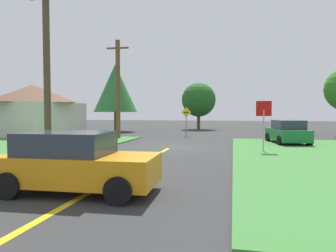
{
  "coord_description": "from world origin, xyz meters",
  "views": [
    {
      "loc": [
        3.75,
        -18.67,
        2.16
      ],
      "look_at": [
        -0.95,
        3.41,
        1.13
      ],
      "focal_mm": 32.85,
      "sensor_mm": 36.0,
      "label": 1
    }
  ],
  "objects_px": {
    "pine_tree_center": "(115,88)",
    "barn": "(33,110)",
    "stop_sign": "(264,116)",
    "car_behind_on_main_road": "(75,163)",
    "car_on_crossroad": "(288,132)",
    "utility_pole_near": "(47,69)",
    "utility_pole_mid": "(118,89)",
    "direction_sign": "(186,118)",
    "oak_tree_left": "(199,100)"
  },
  "relations": [
    {
      "from": "pine_tree_center",
      "to": "barn",
      "type": "relative_size",
      "value": 0.97
    },
    {
      "from": "stop_sign",
      "to": "pine_tree_center",
      "type": "relative_size",
      "value": 0.37
    },
    {
      "from": "car_behind_on_main_road",
      "to": "car_on_crossroad",
      "type": "bearing_deg",
      "value": 59.62
    },
    {
      "from": "pine_tree_center",
      "to": "barn",
      "type": "xyz_separation_m",
      "value": [
        -5.16,
        -7.16,
        -2.47
      ]
    },
    {
      "from": "car_behind_on_main_road",
      "to": "utility_pole_near",
      "type": "height_order",
      "value": "utility_pole_near"
    },
    {
      "from": "car_behind_on_main_road",
      "to": "utility_pole_mid",
      "type": "distance_m",
      "value": 16.95
    },
    {
      "from": "car_behind_on_main_road",
      "to": "barn",
      "type": "xyz_separation_m",
      "value": [
        -13.76,
        17.33,
        1.52
      ]
    },
    {
      "from": "utility_pole_mid",
      "to": "direction_sign",
      "type": "distance_m",
      "value": 6.69
    },
    {
      "from": "car_on_crossroad",
      "to": "oak_tree_left",
      "type": "distance_m",
      "value": 18.77
    },
    {
      "from": "utility_pole_mid",
      "to": "barn",
      "type": "bearing_deg",
      "value": 170.69
    },
    {
      "from": "stop_sign",
      "to": "oak_tree_left",
      "type": "height_order",
      "value": "oak_tree_left"
    },
    {
      "from": "oak_tree_left",
      "to": "pine_tree_center",
      "type": "height_order",
      "value": "pine_tree_center"
    },
    {
      "from": "stop_sign",
      "to": "utility_pole_near",
      "type": "relative_size",
      "value": 0.33
    },
    {
      "from": "direction_sign",
      "to": "barn",
      "type": "height_order",
      "value": "barn"
    },
    {
      "from": "oak_tree_left",
      "to": "pine_tree_center",
      "type": "bearing_deg",
      "value": -141.88
    },
    {
      "from": "car_behind_on_main_road",
      "to": "oak_tree_left",
      "type": "distance_m",
      "value": 31.26
    },
    {
      "from": "stop_sign",
      "to": "utility_pole_near",
      "type": "xyz_separation_m",
      "value": [
        -10.22,
        -3.88,
        2.26
      ]
    },
    {
      "from": "pine_tree_center",
      "to": "car_behind_on_main_road",
      "type": "bearing_deg",
      "value": -70.65
    },
    {
      "from": "utility_pole_near",
      "to": "direction_sign",
      "type": "bearing_deg",
      "value": 72.08
    },
    {
      "from": "car_behind_on_main_road",
      "to": "pine_tree_center",
      "type": "relative_size",
      "value": 0.57
    },
    {
      "from": "car_on_crossroad",
      "to": "direction_sign",
      "type": "relative_size",
      "value": 1.64
    },
    {
      "from": "car_on_crossroad",
      "to": "pine_tree_center",
      "type": "height_order",
      "value": "pine_tree_center"
    },
    {
      "from": "oak_tree_left",
      "to": "pine_tree_center",
      "type": "xyz_separation_m",
      "value": [
        -8.46,
        -6.63,
        1.09
      ]
    },
    {
      "from": "car_behind_on_main_road",
      "to": "pine_tree_center",
      "type": "distance_m",
      "value": 26.27
    },
    {
      "from": "utility_pole_mid",
      "to": "car_on_crossroad",
      "type": "bearing_deg",
      "value": -6.99
    },
    {
      "from": "car_behind_on_main_road",
      "to": "direction_sign",
      "type": "xyz_separation_m",
      "value": [
        0.03,
        19.64,
        0.81
      ]
    },
    {
      "from": "stop_sign",
      "to": "car_behind_on_main_road",
      "type": "distance_m",
      "value": 11.14
    },
    {
      "from": "utility_pole_mid",
      "to": "barn",
      "type": "xyz_separation_m",
      "value": [
        -8.81,
        1.44,
        -1.71
      ]
    },
    {
      "from": "car_behind_on_main_road",
      "to": "car_on_crossroad",
      "type": "distance_m",
      "value": 16.28
    },
    {
      "from": "car_on_crossroad",
      "to": "utility_pole_mid",
      "type": "height_order",
      "value": "utility_pole_mid"
    },
    {
      "from": "stop_sign",
      "to": "oak_tree_left",
      "type": "distance_m",
      "value": 22.48
    },
    {
      "from": "car_behind_on_main_road",
      "to": "oak_tree_left",
      "type": "bearing_deg",
      "value": 88.17
    },
    {
      "from": "utility_pole_near",
      "to": "direction_sign",
      "type": "distance_m",
      "value": 14.97
    },
    {
      "from": "car_on_crossroad",
      "to": "pine_tree_center",
      "type": "bearing_deg",
      "value": 48.84
    },
    {
      "from": "utility_pole_mid",
      "to": "barn",
      "type": "distance_m",
      "value": 9.09
    },
    {
      "from": "car_on_crossroad",
      "to": "utility_pole_mid",
      "type": "relative_size",
      "value": 0.54
    },
    {
      "from": "car_behind_on_main_road",
      "to": "stop_sign",
      "type": "bearing_deg",
      "value": 56.88
    },
    {
      "from": "utility_pole_mid",
      "to": "oak_tree_left",
      "type": "bearing_deg",
      "value": 72.5
    },
    {
      "from": "stop_sign",
      "to": "car_on_crossroad",
      "type": "bearing_deg",
      "value": -115.88
    },
    {
      "from": "stop_sign",
      "to": "car_on_crossroad",
      "type": "relative_size",
      "value": 0.65
    },
    {
      "from": "car_behind_on_main_road",
      "to": "direction_sign",
      "type": "bearing_deg",
      "value": 87.83
    },
    {
      "from": "utility_pole_near",
      "to": "pine_tree_center",
      "type": "distance_m",
      "value": 19.33
    },
    {
      "from": "utility_pole_near",
      "to": "direction_sign",
      "type": "relative_size",
      "value": 3.17
    },
    {
      "from": "direction_sign",
      "to": "oak_tree_left",
      "type": "xyz_separation_m",
      "value": [
        -0.17,
        11.49,
        2.09
      ]
    },
    {
      "from": "oak_tree_left",
      "to": "direction_sign",
      "type": "bearing_deg",
      "value": -89.14
    },
    {
      "from": "car_on_crossroad",
      "to": "direction_sign",
      "type": "height_order",
      "value": "direction_sign"
    },
    {
      "from": "oak_tree_left",
      "to": "barn",
      "type": "bearing_deg",
      "value": -134.62
    },
    {
      "from": "stop_sign",
      "to": "barn",
      "type": "height_order",
      "value": "barn"
    },
    {
      "from": "car_behind_on_main_road",
      "to": "utility_pole_mid",
      "type": "bearing_deg",
      "value": 105.22
    },
    {
      "from": "car_on_crossroad",
      "to": "barn",
      "type": "xyz_separation_m",
      "value": [
        -21.47,
        3.0,
        1.52
      ]
    }
  ]
}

